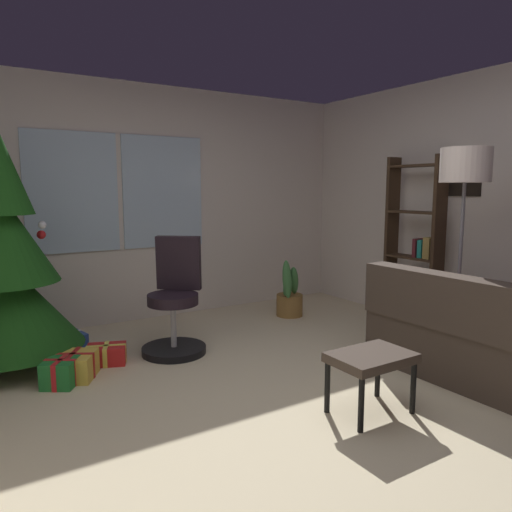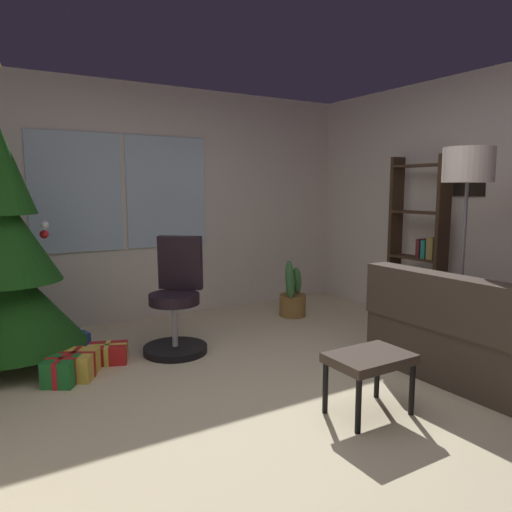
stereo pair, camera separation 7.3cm
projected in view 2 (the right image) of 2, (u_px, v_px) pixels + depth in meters
ground_plane at (298, 414)px, 3.19m from camera, size 4.78×5.33×0.10m
wall_back_with_windows at (153, 203)px, 5.29m from camera, size 4.78×0.12×2.54m
footstool at (369, 363)px, 3.05m from camera, size 0.52×0.36×0.40m
holiday_tree at (7, 268)px, 3.84m from camera, size 1.16×1.16×2.41m
gift_box_red at (108, 353)px, 4.00m from camera, size 0.37×0.32×0.16m
gift_box_green at (62, 371)px, 3.55m from camera, size 0.32×0.32×0.20m
gift_box_gold at (74, 365)px, 3.68m from camera, size 0.42×0.42×0.20m
gift_box_blue at (67, 341)px, 4.29m from camera, size 0.36×0.39×0.18m
office_chair at (176, 307)px, 4.24m from camera, size 0.58×0.59×1.02m
bookshelf at (418, 254)px, 4.96m from camera, size 0.18×0.64×1.76m
floor_lamp at (468, 178)px, 3.88m from camera, size 0.40×0.40×1.76m
potted_plant at (293, 297)px, 5.40m from camera, size 0.36×0.36×0.67m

